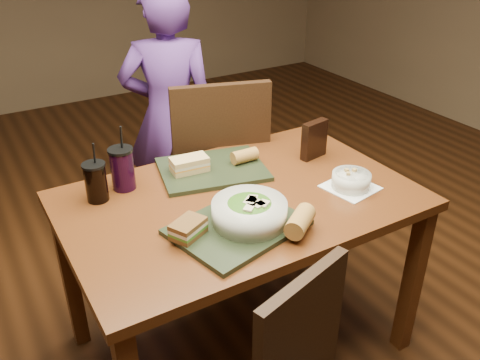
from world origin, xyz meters
name	(u,v)px	position (x,y,z in m)	size (l,w,h in m)	color
ground	(240,341)	(0.00, 0.00, 0.00)	(6.00, 6.00, 0.00)	#381C0B
dining_table	(240,217)	(0.00, 0.00, 0.66)	(1.30, 0.85, 0.75)	#552A11
chair_far	(212,169)	(0.17, 0.55, 0.58)	(0.56, 0.57, 1.03)	black
diner	(170,117)	(0.15, 0.99, 0.70)	(0.51, 0.34, 1.41)	#532C79
tray_near	(237,227)	(-0.12, -0.18, 0.76)	(0.42, 0.32, 0.02)	black
tray_far	(212,169)	(0.01, 0.23, 0.76)	(0.42, 0.32, 0.02)	black
salad_bowl	(249,211)	(-0.07, -0.19, 0.81)	(0.25, 0.25, 0.08)	silver
soup_bowl	(351,180)	(0.40, -0.16, 0.78)	(0.21, 0.21, 0.07)	white
sandwich_near	(188,228)	(-0.29, -0.16, 0.79)	(0.14, 0.12, 0.05)	#593819
sandwich_far	(189,164)	(-0.09, 0.25, 0.80)	(0.15, 0.09, 0.06)	tan
baguette_near	(300,221)	(0.04, -0.32, 0.80)	(0.07, 0.07, 0.14)	#AD7533
baguette_far	(245,156)	(0.15, 0.21, 0.80)	(0.06, 0.06, 0.11)	#AD7533
cup_cola	(96,182)	(-0.46, 0.25, 0.83)	(0.09, 0.09, 0.23)	black
cup_berry	(122,168)	(-0.35, 0.28, 0.83)	(0.09, 0.09, 0.26)	black
chip_bag	(314,140)	(0.44, 0.13, 0.83)	(0.13, 0.04, 0.16)	black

